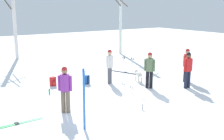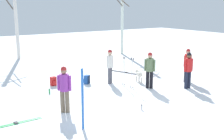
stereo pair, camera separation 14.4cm
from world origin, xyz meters
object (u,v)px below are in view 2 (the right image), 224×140
ski_pair_lying_0 (125,72)px  birch_tree_4 (122,13)px  person_2 (110,64)px  dog (139,75)px  ski_poles_0 (132,72)px  birch_tree_3 (16,14)px  ski_pair_lying_1 (15,124)px  person_3 (188,63)px  water_bottle_1 (49,91)px  ski_poles_1 (124,70)px  backpack_0 (87,80)px  water_bottle_0 (142,107)px  person_4 (150,68)px  ski_pair_planted_0 (83,100)px  person_1 (64,86)px  backpack_1 (53,81)px  person_0 (188,68)px

ski_pair_lying_0 → birch_tree_4: bearing=56.3°
person_2 → dog: person_2 is taller
person_2 → ski_poles_0: (0.35, -1.36, -0.19)m
birch_tree_3 → dog: bearing=-72.0°
ski_pair_lying_1 → birch_tree_4: bearing=40.4°
person_3 → water_bottle_1: person_3 is taller
water_bottle_1 → ski_poles_1: bearing=-12.9°
person_3 → ski_pair_lying_1: person_3 is taller
birch_tree_4 → backpack_0: bearing=-136.4°
ski_pair_lying_0 → water_bottle_0: water_bottle_0 is taller
person_2 → ski_poles_0: size_ratio=1.16×
person_3 → ski_pair_lying_0: person_3 is taller
dog → birch_tree_3: birch_tree_3 is taller
person_2 → water_bottle_0: (-1.04, -3.77, -0.88)m
ski_poles_0 → water_bottle_0: 2.87m
birch_tree_3 → birch_tree_4: (7.59, -2.54, 0.06)m
person_2 → ski_poles_0: bearing=-75.6°
person_3 → birch_tree_4: birch_tree_4 is taller
person_3 → birch_tree_3: birch_tree_3 is taller
person_4 → birch_tree_4: 10.11m
ski_poles_1 → backpack_0: ski_poles_1 is taller
water_bottle_0 → water_bottle_1: bearing=119.2°
ski_pair_planted_0 → person_3: bearing=16.5°
person_2 → person_1: bearing=-145.7°
person_1 → person_4: (4.60, 0.66, 0.00)m
ski_pair_planted_0 → ski_poles_0: size_ratio=1.32×
person_4 → ski_pair_lying_1: person_4 is taller
person_4 → dog: 1.33m
backpack_1 → water_bottle_0: bearing=-73.1°
person_3 → ski_poles_1: person_3 is taller
water_bottle_1 → birch_tree_4: (8.86, 6.89, 3.19)m
person_3 → dog: (-2.06, 1.35, -0.59)m
person_3 → ski_poles_0: bearing=169.2°
ski_pair_lying_0 → birch_tree_4: 7.41m
ski_pair_planted_0 → birch_tree_3: 13.82m
ski_pair_planted_0 → backpack_0: 5.35m
person_0 → water_bottle_0: (-3.62, -1.02, -0.88)m
ski_pair_planted_0 → birch_tree_4: bearing=49.7°
person_4 → birch_tree_3: 11.84m
backpack_1 → birch_tree_4: bearing=35.1°
person_2 → ski_pair_planted_0: size_ratio=0.87×
ski_poles_1 → birch_tree_3: birch_tree_3 is taller
birch_tree_3 → water_bottle_1: bearing=-97.7°
person_0 → person_4: bearing=146.1°
water_bottle_1 → dog: bearing=-8.2°
ski_poles_1 → water_bottle_1: (-3.50, 0.80, -0.66)m
water_bottle_1 → ski_pair_lying_0: bearing=14.8°
birch_tree_3 → person_1: bearing=-97.7°
ski_pair_planted_0 → ski_pair_lying_1: 2.54m
ski_pair_planted_0 → ski_poles_0: ski_pair_planted_0 is taller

